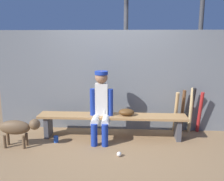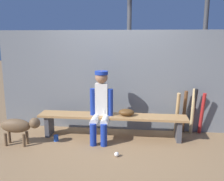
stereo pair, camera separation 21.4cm
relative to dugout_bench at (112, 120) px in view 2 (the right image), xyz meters
The scene contains 14 objects.
ground_plane 0.34m from the dugout_bench, ahead, with size 30.00×30.00×0.00m, color olive.
chainlink_fence 0.78m from the dugout_bench, 90.00° to the left, with size 4.54×0.03×1.92m, color slate.
dugout_bench is the anchor object (origin of this frame).
player_seated 0.38m from the dugout_bench, 151.17° to the right, with size 0.41×0.55×1.22m.
baseball_glove 0.30m from the dugout_bench, ahead, with size 0.28×0.20×0.12m, color #593819.
bat_wood_tan 1.23m from the dugout_bench, 14.35° to the left, with size 0.06×0.06×0.82m, color tan.
bat_wood_dark 1.38m from the dugout_bench, 16.07° to the left, with size 0.06×0.06×0.83m, color brown.
bat_wood_natural 1.52m from the dugout_bench, 13.36° to the left, with size 0.06×0.06×0.88m, color tan.
bat_aluminum_black 1.54m from the dugout_bench, 14.34° to the left, with size 0.06×0.06×0.89m, color black.
bat_aluminum_red 1.68m from the dugout_bench, 11.78° to the left, with size 0.06×0.06×0.80m, color #B22323.
baseball 0.82m from the dugout_bench, 78.20° to the right, with size 0.07×0.07×0.07m, color white.
cup_on_ground 1.04m from the dugout_bench, 163.96° to the right, with size 0.08×0.08×0.11m, color #1E47AD.
cup_on_bench 0.19m from the dugout_bench, 166.33° to the right, with size 0.08×0.08×0.11m, color silver.
dog 1.59m from the dugout_bench, 161.75° to the right, with size 0.84×0.20×0.49m.
Camera 2 is at (0.48, -4.25, 1.77)m, focal length 40.04 mm.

